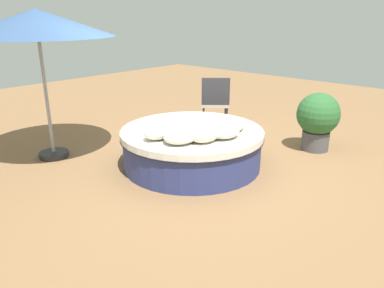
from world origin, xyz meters
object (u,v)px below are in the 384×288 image
throw_pillow_1 (181,137)px  patio_chair (215,99)px  throw_pillow_4 (231,125)px  round_bed (192,147)px  planter (318,118)px  throw_pillow_2 (205,134)px  throw_pillow_0 (161,131)px  throw_pillow_3 (224,131)px  patio_umbrella (37,24)px

throw_pillow_1 → patio_chair: 2.52m
throw_pillow_1 → throw_pillow_4: size_ratio=1.06×
throw_pillow_1 → round_bed: bearing=-152.2°
throw_pillow_1 → planter: size_ratio=0.52×
throw_pillow_4 → patio_chair: 1.97m
round_bed → throw_pillow_2: throw_pillow_2 is taller
throw_pillow_4 → planter: planter is taller
throw_pillow_0 → throw_pillow_4: bearing=150.1°
throw_pillow_0 → throw_pillow_4: (-0.86, 0.50, -0.02)m
throw_pillow_1 → patio_chair: size_ratio=0.50×
throw_pillow_3 → throw_pillow_1: bearing=-28.9°
throw_pillow_2 → throw_pillow_4: 0.58m
planter → patio_umbrella: bearing=-43.4°
throw_pillow_0 → throw_pillow_2: throw_pillow_0 is taller
throw_pillow_1 → patio_umbrella: patio_umbrella is taller
throw_pillow_1 → throw_pillow_3: (-0.53, 0.29, 0.01)m
round_bed → planter: size_ratio=2.18×
throw_pillow_0 → throw_pillow_4: throw_pillow_0 is taller
throw_pillow_4 → patio_umbrella: patio_umbrella is taller
round_bed → throw_pillow_3: (-0.02, 0.56, 0.35)m
throw_pillow_0 → patio_umbrella: size_ratio=0.26×
throw_pillow_3 → patio_chair: bearing=-138.3°
throw_pillow_4 → planter: (-1.52, 0.58, -0.10)m
round_bed → throw_pillow_0: size_ratio=3.65×
round_bed → planter: 2.12m
patio_chair → throw_pillow_0: bearing=-108.6°
planter → throw_pillow_3: bearing=-14.8°
round_bed → patio_umbrella: bearing=-56.9°
round_bed → throw_pillow_0: throw_pillow_0 is taller
round_bed → throw_pillow_3: 0.66m
patio_umbrella → throw_pillow_0: bearing=109.6°
throw_pillow_2 → throw_pillow_0: bearing=-61.5°
throw_pillow_2 → round_bed: bearing=-120.1°
throw_pillow_1 → throw_pillow_0: bearing=-81.6°
throw_pillow_0 → throw_pillow_1: size_ratio=1.15×
round_bed → throw_pillow_1: (0.51, 0.27, 0.34)m
patio_umbrella → throw_pillow_2: bearing=111.7°
throw_pillow_3 → throw_pillow_4: size_ratio=0.98×
throw_pillow_0 → planter: size_ratio=0.60×
throw_pillow_0 → patio_umbrella: patio_umbrella is taller
throw_pillow_2 → planter: planter is taller
throw_pillow_3 → planter: 1.88m
round_bed → throw_pillow_0: 0.67m
planter → throw_pillow_0: bearing=-24.3°
throw_pillow_3 → patio_chair: 2.25m
throw_pillow_4 → throw_pillow_1: bearing=-12.9°
throw_pillow_0 → patio_umbrella: bearing=-70.4°
round_bed → patio_umbrella: (1.18, -1.81, 1.68)m
throw_pillow_1 → throw_pillow_4: (-0.81, 0.19, 0.01)m
patio_umbrella → throw_pillow_3: bearing=116.9°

